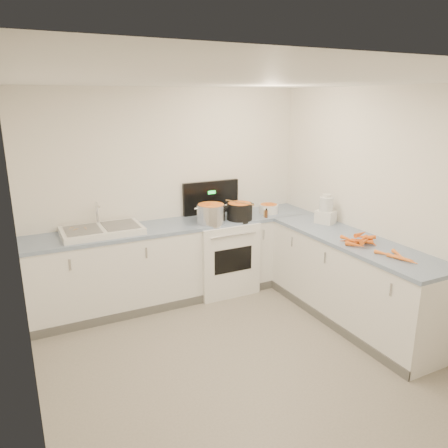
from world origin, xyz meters
name	(u,v)px	position (x,y,z in m)	size (l,w,h in m)	color
floor	(248,368)	(0.00, 0.00, 0.00)	(3.50, 4.00, 0.00)	gray
ceiling	(254,81)	(0.00, 0.00, 2.50)	(3.50, 4.00, 0.00)	white
wall_back	(169,193)	(0.00, 2.00, 1.25)	(3.50, 2.50, 0.00)	white
wall_left	(22,274)	(-1.75, 0.00, 1.25)	(4.00, 2.50, 0.00)	white
wall_right	(401,214)	(1.75, 0.00, 1.25)	(4.00, 2.50, 0.00)	white
counter_back	(180,260)	(0.00, 1.70, 0.47)	(3.50, 0.62, 0.94)	white
counter_right	(351,280)	(1.45, 0.30, 0.47)	(0.62, 2.20, 0.94)	white
stove	(221,254)	(0.55, 1.69, 0.47)	(0.76, 0.65, 1.36)	white
sink	(102,230)	(-0.90, 1.70, 0.98)	(0.86, 0.52, 0.31)	white
steel_pot	(211,215)	(0.35, 1.55, 1.04)	(0.34, 0.34, 0.25)	silver
black_pot	(240,212)	(0.73, 1.54, 1.03)	(0.31, 0.31, 0.22)	black
wooden_spoon	(240,202)	(0.73, 1.54, 1.15)	(0.02, 0.02, 0.42)	#AD7A47
mixing_bowl	(269,209)	(1.22, 1.65, 1.00)	(0.25, 0.25, 0.11)	white
extract_bottle	(266,214)	(1.07, 1.46, 0.99)	(0.04, 0.04, 0.09)	#593319
spice_jar	(266,213)	(1.08, 1.50, 0.98)	(0.05, 0.05, 0.09)	#E5B266
food_processor	(326,211)	(1.57, 0.94, 1.09)	(0.24, 0.26, 0.35)	white
carrot_pile	(361,240)	(1.40, 0.16, 0.98)	(0.40, 0.32, 0.09)	orange
peeled_carrots	(398,257)	(1.39, -0.32, 0.96)	(0.21, 0.42, 0.04)	orange
peelings	(80,228)	(-1.13, 1.75, 1.02)	(0.24, 0.21, 0.01)	tan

